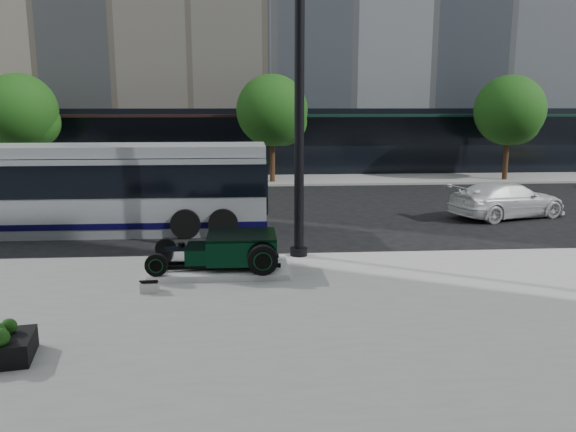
{
  "coord_description": "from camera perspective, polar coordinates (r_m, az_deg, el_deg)",
  "views": [
    {
      "loc": [
        -0.34,
        -17.23,
        4.26
      ],
      "look_at": [
        0.76,
        -2.0,
        1.2
      ],
      "focal_mm": 35.0,
      "sensor_mm": 36.0,
      "label": 1
    }
  ],
  "objects": [
    {
      "name": "street_trees",
      "position": [
        30.35,
        -1.35,
        10.39
      ],
      "size": [
        29.8,
        3.8,
        5.7
      ],
      "color": "black",
      "rests_on": "sidewalk_far"
    },
    {
      "name": "hot_rod",
      "position": [
        14.14,
        -5.59,
        -3.32
      ],
      "size": [
        3.22,
        2.0,
        0.81
      ],
      "color": "black",
      "rests_on": "display_plinth"
    },
    {
      "name": "display_plinth",
      "position": [
        14.28,
        -6.9,
        -5.29
      ],
      "size": [
        3.4,
        1.8,
        0.15
      ],
      "primitive_type": "cube",
      "color": "silver",
      "rests_on": "sidewalk_near"
    },
    {
      "name": "ground",
      "position": [
        17.75,
        -2.91,
        -2.57
      ],
      "size": [
        120.0,
        120.0,
        0.0
      ],
      "primitive_type": "plane",
      "color": "black",
      "rests_on": "ground"
    },
    {
      "name": "lamppost",
      "position": [
        15.1,
        1.16,
        10.93
      ],
      "size": [
        0.48,
        0.48,
        8.73
      ],
      "color": "black",
      "rests_on": "sidewalk_near"
    },
    {
      "name": "transit_bus",
      "position": [
        20.01,
        -19.76,
        2.69
      ],
      "size": [
        12.12,
        2.88,
        2.92
      ],
      "color": "#AFB4B9",
      "rests_on": "ground"
    },
    {
      "name": "sidewalk_near",
      "position": [
        7.94,
        -1.12,
        -20.58
      ],
      "size": [
        70.0,
        17.0,
        0.12
      ],
      "primitive_type": "cube",
      "color": "gray",
      "rests_on": "ground"
    },
    {
      "name": "sidewalk_far",
      "position": [
        31.52,
        -3.48,
        3.64
      ],
      "size": [
        70.0,
        4.0,
        0.12
      ],
      "primitive_type": "cube",
      "color": "gray",
      "rests_on": "ground"
    },
    {
      "name": "white_sedan",
      "position": [
        22.93,
        21.4,
        1.55
      ],
      "size": [
        5.01,
        3.2,
        1.35
      ],
      "primitive_type": "imported",
      "rotation": [
        0.0,
        0.0,
        1.87
      ],
      "color": "white",
      "rests_on": "ground"
    },
    {
      "name": "info_plaque",
      "position": [
        13.04,
        -13.9,
        -6.95
      ],
      "size": [
        0.41,
        0.32,
        0.31
      ],
      "color": "silver",
      "rests_on": "sidewalk_near"
    }
  ]
}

